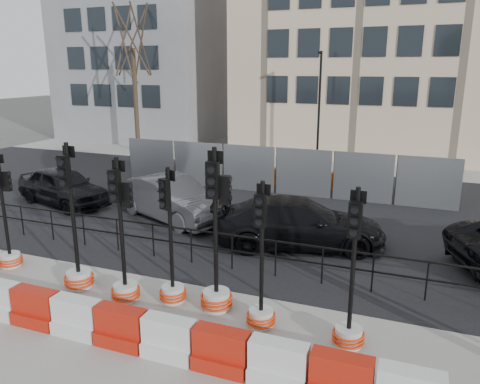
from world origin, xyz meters
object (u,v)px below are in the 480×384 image
at_px(traffic_signal_h, 350,315).
at_px(car_c, 299,223).
at_px(car_a, 63,186).
at_px(traffic_signal_d, 124,269).

bearing_deg(traffic_signal_h, car_c, 119.28).
bearing_deg(car_c, car_a, 68.08).
height_order(traffic_signal_h, car_c, traffic_signal_h).
bearing_deg(car_a, car_c, -80.09).
relative_size(traffic_signal_d, traffic_signal_h, 1.06).
xyz_separation_m(traffic_signal_h, car_c, (-2.20, 4.73, 0.08)).
xyz_separation_m(traffic_signal_d, traffic_signal_h, (5.06, 0.02, -0.15)).
bearing_deg(car_c, traffic_signal_d, 132.94).
bearing_deg(traffic_signal_h, traffic_signal_d, -175.44).
bearing_deg(traffic_signal_d, car_c, 57.04).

